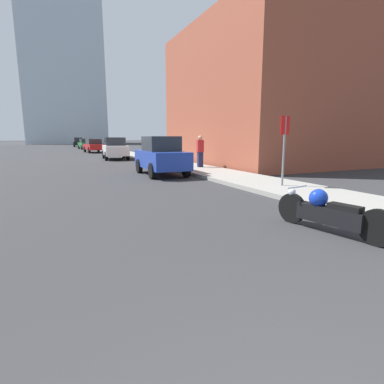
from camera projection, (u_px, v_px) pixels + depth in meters
The scene contains 11 objects.
sidewalk at pixel (112, 150), 39.18m from camera, with size 2.50×240.00×0.15m.
brick_storefront at pixel (269, 98), 20.53m from camera, with size 10.56×12.12×8.83m.
distant_tower at pixel (61, 51), 84.44m from camera, with size 20.62×20.62×51.81m.
motorcycle at pixel (327, 212), 5.58m from camera, with size 0.68×2.28×0.80m.
parked_car_blue at pixel (161, 156), 14.11m from camera, with size 1.86×3.96×1.81m.
parked_car_white at pixel (115, 148), 24.36m from camera, with size 2.12×4.30×1.76m.
parked_car_red at pixel (94, 146), 35.27m from camera, with size 2.07×4.57×1.58m.
parked_car_green at pixel (86, 144), 45.58m from camera, with size 2.04×4.65×1.57m.
parked_car_black at pixel (79, 142), 56.81m from camera, with size 2.09×4.45×1.75m.
stop_sign at pixel (284, 139), 9.92m from camera, with size 0.57×0.26×2.31m.
pedestrian at pixel (200, 151), 16.41m from camera, with size 0.36×0.24×1.71m.
Camera 1 is at (-0.96, -0.29, 1.76)m, focal length 28.00 mm.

